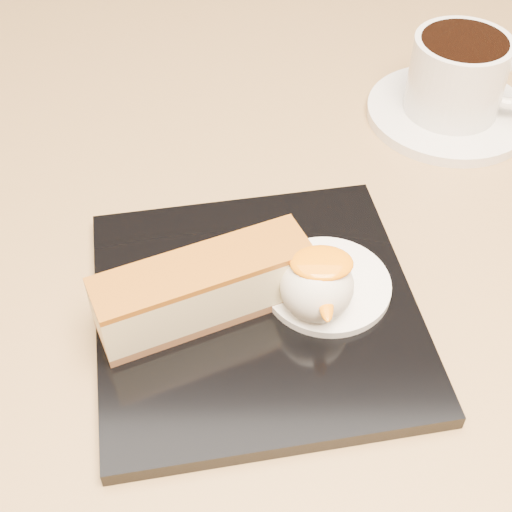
{
  "coord_description": "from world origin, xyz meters",
  "views": [
    {
      "loc": [
        -0.05,
        -0.41,
        1.11
      ],
      "look_at": [
        -0.05,
        -0.07,
        0.76
      ],
      "focal_mm": 50.0,
      "sensor_mm": 36.0,
      "label": 1
    }
  ],
  "objects_px": {
    "table": "(303,343)",
    "cheesecake": "(204,289)",
    "saucer": "(448,113)",
    "coffee_cup": "(460,75)",
    "ice_cream_scoop": "(317,286)",
    "dessert_plate": "(256,310)"
  },
  "relations": [
    {
      "from": "cheesecake",
      "to": "saucer",
      "type": "distance_m",
      "value": 0.32
    },
    {
      "from": "dessert_plate",
      "to": "table",
      "type": "bearing_deg",
      "value": 63.19
    },
    {
      "from": "coffee_cup",
      "to": "cheesecake",
      "type": "bearing_deg",
      "value": -113.94
    },
    {
      "from": "cheesecake",
      "to": "ice_cream_scoop",
      "type": "bearing_deg",
      "value": -23.23
    },
    {
      "from": "dessert_plate",
      "to": "cheesecake",
      "type": "xyz_separation_m",
      "value": [
        -0.04,
        -0.01,
        0.03
      ]
    },
    {
      "from": "coffee_cup",
      "to": "ice_cream_scoop",
      "type": "bearing_deg",
      "value": -102.48
    },
    {
      "from": "dessert_plate",
      "to": "saucer",
      "type": "distance_m",
      "value": 0.3
    },
    {
      "from": "ice_cream_scoop",
      "to": "dessert_plate",
      "type": "bearing_deg",
      "value": 172.87
    },
    {
      "from": "dessert_plate",
      "to": "saucer",
      "type": "relative_size",
      "value": 1.47
    },
    {
      "from": "table",
      "to": "cheesecake",
      "type": "distance_m",
      "value": 0.23
    },
    {
      "from": "table",
      "to": "saucer",
      "type": "distance_m",
      "value": 0.25
    },
    {
      "from": "dessert_plate",
      "to": "saucer",
      "type": "bearing_deg",
      "value": 52.21
    },
    {
      "from": "table",
      "to": "saucer",
      "type": "relative_size",
      "value": 5.33
    },
    {
      "from": "dessert_plate",
      "to": "cheesecake",
      "type": "bearing_deg",
      "value": -171.87
    },
    {
      "from": "table",
      "to": "ice_cream_scoop",
      "type": "xyz_separation_m",
      "value": [
        -0.01,
        -0.1,
        0.19
      ]
    },
    {
      "from": "cheesecake",
      "to": "table",
      "type": "bearing_deg",
      "value": 26.54
    },
    {
      "from": "ice_cream_scoop",
      "to": "table",
      "type": "bearing_deg",
      "value": 86.58
    },
    {
      "from": "dessert_plate",
      "to": "coffee_cup",
      "type": "relative_size",
      "value": 1.96
    },
    {
      "from": "saucer",
      "to": "cheesecake",
      "type": "bearing_deg",
      "value": -132.16
    },
    {
      "from": "ice_cream_scoop",
      "to": "coffee_cup",
      "type": "xyz_separation_m",
      "value": [
        0.14,
        0.24,
        0.01
      ]
    },
    {
      "from": "table",
      "to": "dessert_plate",
      "type": "relative_size",
      "value": 3.64
    },
    {
      "from": "cheesecake",
      "to": "saucer",
      "type": "height_order",
      "value": "cheesecake"
    }
  ]
}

